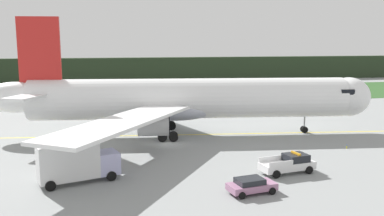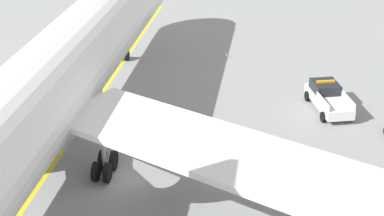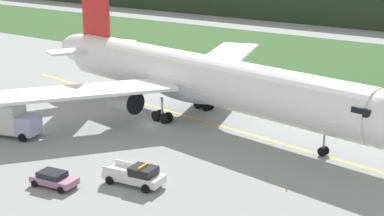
# 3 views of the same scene
# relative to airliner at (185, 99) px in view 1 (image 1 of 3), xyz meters

# --- Properties ---
(ground) EXTENTS (320.00, 320.00, 0.00)m
(ground) POSITION_rel_airliner_xyz_m (-3.29, -4.53, -4.86)
(ground) COLOR gray
(grass_verge) EXTENTS (320.00, 33.76, 0.04)m
(grass_verge) POSITION_rel_airliner_xyz_m (-3.29, 43.32, -4.84)
(grass_verge) COLOR #2B5124
(grass_verge) RESTS_ON ground
(distant_tree_line) EXTENTS (288.00, 4.92, 7.83)m
(distant_tree_line) POSITION_rel_airliner_xyz_m (-3.29, 78.27, -0.94)
(distant_tree_line) COLOR #263521
(distant_tree_line) RESTS_ON ground
(taxiway_centerline_main) EXTENTS (66.56, 10.27, 0.01)m
(taxiway_centerline_main) POSITION_rel_airliner_xyz_m (0.65, -0.10, -4.85)
(taxiway_centerline_main) COLOR yellow
(taxiway_centerline_main) RESTS_ON ground
(airliner) EXTENTS (52.10, 46.78, 15.70)m
(airliner) POSITION_rel_airliner_xyz_m (0.00, 0.00, 0.00)
(airliner) COLOR white
(airliner) RESTS_ON ground
(ops_pickup_truck) EXTENTS (5.56, 2.81, 1.94)m
(ops_pickup_truck) POSITION_rel_airliner_xyz_m (6.22, -18.32, -3.96)
(ops_pickup_truck) COLOR white
(ops_pickup_truck) RESTS_ON ground
(catering_truck) EXTENTS (7.42, 4.26, 3.77)m
(catering_truck) POSITION_rel_airliner_xyz_m (-13.56, -16.45, -2.96)
(catering_truck) COLOR #B1B1DB
(catering_truck) RESTS_ON ground
(staff_car) EXTENTS (4.22, 2.51, 1.30)m
(staff_car) POSITION_rel_airliner_xyz_m (0.69, -22.58, -4.16)
(staff_car) COLOR #A26C8F
(staff_car) RESTS_ON ground
(taxiway_edge_light_east) EXTENTS (0.12, 0.12, 0.47)m
(taxiway_edge_light_east) POSITION_rel_airliner_xyz_m (17.07, -11.55, -4.61)
(taxiway_edge_light_east) COLOR yellow
(taxiway_edge_light_east) RESTS_ON ground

